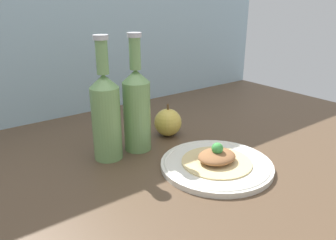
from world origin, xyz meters
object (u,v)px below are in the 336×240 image
Objects in this scene: cider_bottle_right at (137,107)px; apple at (168,122)px; plate at (216,164)px; plated_food at (217,158)px; cider_bottle_left at (106,114)px.

cider_bottle_right reaches higher than apple.
apple is (2.84, 24.76, 3.47)cm from plate.
plated_food reaches higher than plate.
cider_bottle_right is (-10.13, 21.88, 11.85)cm from plate.
apple is (22.42, 2.87, -8.38)cm from cider_bottle_left.
cider_bottle_left and cider_bottle_right have the same top height.
cider_bottle_right reaches higher than plated_food.
apple is at bearing 12.50° from cider_bottle_right.
plate is 31.67cm from cider_bottle_left.
cider_bottle_left is (-19.58, 21.88, 11.85)cm from plate.
cider_bottle_left reaches higher than plate.
plated_food is 1.74× the size of apple.
cider_bottle_left is (-19.58, 21.88, 9.92)cm from plated_food.
apple is (12.96, 2.87, -8.38)cm from cider_bottle_right.
plated_food is 0.55× the size of cider_bottle_left.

